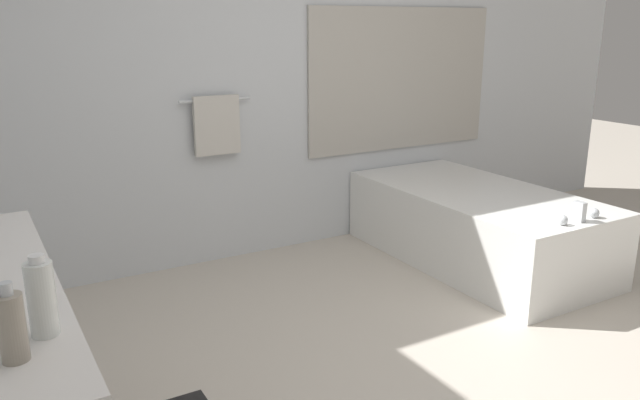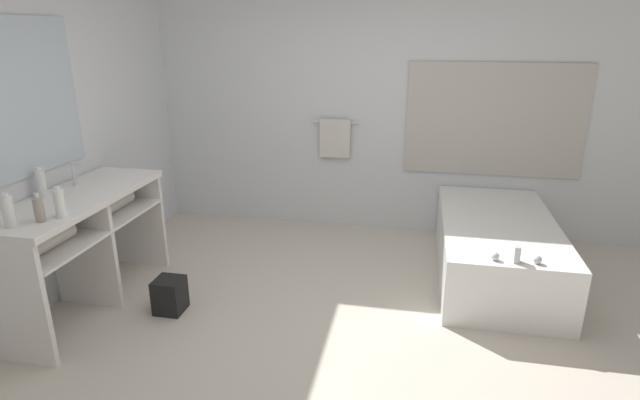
{
  "view_description": "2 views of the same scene",
  "coord_description": "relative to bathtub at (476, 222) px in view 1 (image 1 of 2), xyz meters",
  "views": [
    {
      "loc": [
        -1.8,
        -1.82,
        1.64
      ],
      "look_at": [
        -0.28,
        0.79,
        0.78
      ],
      "focal_mm": 35.0,
      "sensor_mm": 36.0,
      "label": 1
    },
    {
      "loc": [
        0.55,
        -2.93,
        2.06
      ],
      "look_at": [
        -0.17,
        0.71,
        0.79
      ],
      "focal_mm": 28.0,
      "sensor_mm": 36.0,
      "label": 2
    }
  ],
  "objects": [
    {
      "name": "soap_dispenser",
      "position": [
        -3.04,
        -1.65,
        0.7
      ],
      "size": [
        0.06,
        0.06,
        0.19
      ],
      "color": "gray",
      "rests_on": "vanity_counter"
    },
    {
      "name": "bathtub",
      "position": [
        0.0,
        0.0,
        0.0
      ],
      "size": [
        0.94,
        1.85,
        0.64
      ],
      "color": "white",
      "rests_on": "ground_plane"
    },
    {
      "name": "water_bottle_3",
      "position": [
        -2.97,
        -1.55,
        0.72
      ],
      "size": [
        0.07,
        0.07,
        0.21
      ],
      "color": "silver",
      "rests_on": "vanity_counter"
    },
    {
      "name": "ground_plane",
      "position": [
        -1.28,
        -1.27,
        -0.28
      ],
      "size": [
        16.0,
        16.0,
        0.0
      ],
      "primitive_type": "plane",
      "color": "beige",
      "rests_on": "ground"
    },
    {
      "name": "wall_back_with_blinds",
      "position": [
        -1.23,
        0.96,
        1.06
      ],
      "size": [
        7.4,
        0.13,
        2.7
      ],
      "color": "silver",
      "rests_on": "ground_plane"
    }
  ]
}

